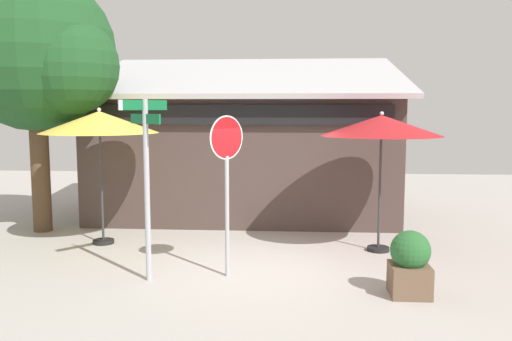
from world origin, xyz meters
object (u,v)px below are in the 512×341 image
(shade_tree, at_px, (41,55))
(sidewalk_planter, at_px, (410,263))
(street_sign_post, at_px, (146,171))
(patio_umbrella_mustard_left, at_px, (99,123))
(patio_umbrella_crimson_center, at_px, (381,127))
(stop_sign, at_px, (227,166))

(shade_tree, distance_m, sidewalk_planter, 8.98)
(street_sign_post, distance_m, shade_tree, 5.10)
(shade_tree, bearing_deg, sidewalk_planter, -26.67)
(patio_umbrella_mustard_left, bearing_deg, street_sign_post, -55.18)
(shade_tree, height_order, sidewalk_planter, shade_tree)
(patio_umbrella_mustard_left, distance_m, shade_tree, 2.41)
(street_sign_post, bearing_deg, shade_tree, 134.75)
(patio_umbrella_crimson_center, height_order, sidewalk_planter, patio_umbrella_crimson_center)
(stop_sign, distance_m, shade_tree, 5.80)
(street_sign_post, relative_size, shade_tree, 0.51)
(street_sign_post, distance_m, stop_sign, 1.31)
(sidewalk_planter, bearing_deg, street_sign_post, 173.96)
(patio_umbrella_mustard_left, relative_size, shade_tree, 0.48)
(street_sign_post, xyz_separation_m, patio_umbrella_mustard_left, (-1.60, 2.30, 0.71))
(street_sign_post, height_order, patio_umbrella_crimson_center, street_sign_post)
(stop_sign, height_order, patio_umbrella_crimson_center, patio_umbrella_crimson_center)
(patio_umbrella_crimson_center, xyz_separation_m, sidewalk_planter, (0.07, -2.55, -1.97))
(patio_umbrella_mustard_left, xyz_separation_m, sidewalk_planter, (5.75, -2.74, -2.03))
(patio_umbrella_mustard_left, relative_size, patio_umbrella_crimson_center, 1.03)
(stop_sign, relative_size, patio_umbrella_mustard_left, 0.96)
(stop_sign, xyz_separation_m, sidewalk_planter, (2.87, -0.75, -1.37))
(street_sign_post, height_order, stop_sign, street_sign_post)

